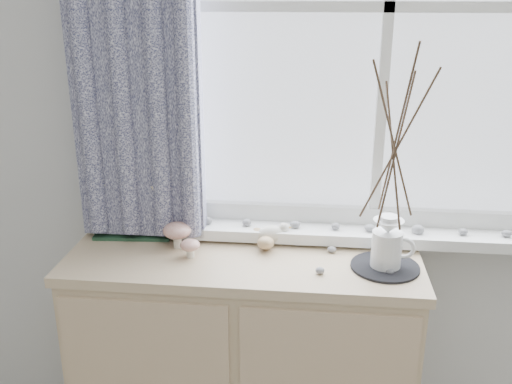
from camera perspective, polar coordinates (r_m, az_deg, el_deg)
sideboard at (r=2.16m, az=-1.24°, el=-16.62°), size 1.20×0.45×0.85m
botanical_book at (r=2.07m, az=-12.59°, el=-1.82°), size 0.33×0.15×0.22m
toadstool_cluster at (r=1.98m, az=-7.58°, el=-4.27°), size 0.14×0.15×0.09m
wooden_eggs at (r=2.00m, az=0.50°, el=-4.66°), size 0.10×0.12×0.07m
songbird_figurine at (r=2.02m, az=1.56°, el=-4.20°), size 0.16×0.10×0.08m
crocheted_doily at (r=1.91m, az=12.77°, el=-7.30°), size 0.22×0.22×0.01m
twig_pitcher at (r=1.77m, az=13.78°, el=4.89°), size 0.30×0.30×0.74m
sideboard_pebbles at (r=1.92m, az=7.77°, el=-6.56°), size 0.33×0.23×0.02m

